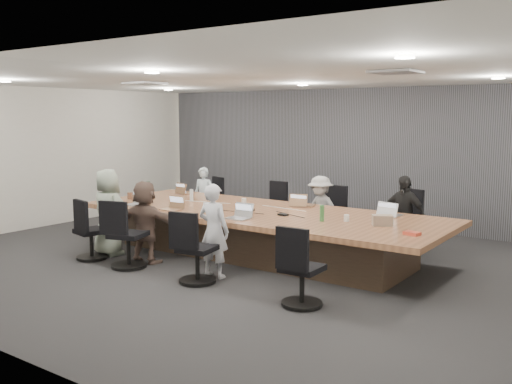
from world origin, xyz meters
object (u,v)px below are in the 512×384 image
Objects in this scene: chair_3 at (411,226)px; chair_5 at (128,240)px; chair_0 at (215,207)px; person_6 at (214,231)px; chair_1 at (273,213)px; bottle_green_right at (322,213)px; laptop_5 at (170,210)px; person_3 at (403,216)px; laptop_4 at (134,205)px; mug_brown at (130,196)px; stapler at (214,212)px; person_2 at (320,210)px; chair_2 at (330,219)px; bottle_green_left at (148,189)px; chair_4 at (91,236)px; snack_packet at (412,233)px; person_5 at (145,222)px; chair_6 at (197,254)px; canvas_bag at (382,220)px; chair_7 at (302,275)px; laptop_6 at (238,218)px; laptop_2 at (304,206)px; person_4 at (108,212)px; conference_table at (260,231)px; laptop_3 at (390,215)px; bottle_clear at (191,195)px; laptop_0 at (185,193)px; person_0 at (204,197)px.

chair_5 is (-3.05, -3.40, -0.01)m from chair_3.
chair_0 is 3.95m from person_6.
chair_1 is 2.93m from bottle_green_right.
chair_3 is at bearing 35.12° from laptop_5.
person_3 is 4.40× the size of laptop_4.
mug_brown is (-4.51, -2.02, 0.38)m from chair_3.
stapler is (-0.56, 0.68, 0.11)m from person_6.
person_6 reaches higher than person_2.
chair_2 reaches higher than chair_1.
chair_1 is at bearing 176.22° from person_2.
bottle_green_left is at bearing 42.92° from chair_1.
person_2 reaches higher than chair_3.
chair_4 is 4.88m from snack_packet.
chair_3 is 4.32m from person_5.
chair_0 is 3.72× the size of snack_packet.
chair_6 is 2.88× the size of canvas_bag.
canvas_bag is (0.23, -1.74, 0.39)m from chair_3.
person_2 reaches higher than mug_brown.
chair_7 is (1.45, -3.40, 0.00)m from chair_2.
snack_packet is (3.84, 0.94, 0.13)m from person_5.
chair_4 is 0.56× the size of person_6.
chair_3 is 3.29m from stapler.
chair_3 is 2.62× the size of laptop_6.
bottle_green_left reaches higher than chair_4.
chair_2 is 2.43× the size of laptop_2.
mug_brown is at bearing 179.04° from snack_packet.
mug_brown is 0.74× the size of stapler.
chair_3 is 1.79m from canvas_bag.
chair_1 is at bearing -5.48° from chair_2.
chair_1 is 0.53× the size of person_4.
bottle_green_left is (-2.65, 0.13, 0.48)m from conference_table.
person_3 is 0.56m from laptop_3.
canvas_bag is (4.42, -1.74, 0.45)m from chair_0.
laptop_4 is 1.39× the size of bottle_clear.
laptop_0 is 1.11× the size of canvas_bag.
chair_2 is 3.07m from person_6.
laptop_0 is at bearing 169.31° from canvas_bag.
conference_table is at bearing 101.06° from laptop_6.
snack_packet is at bearing 13.00° from stapler.
person_6 is at bearing 110.32° from chair_1.
person_6 is (-1.70, -2.15, -0.09)m from laptop_3.
laptop_6 is at bearing 149.46° from chair_7.
chair_2 is at bearing -178.68° from chair_1.
canvas_bag is (2.49, 0.63, 0.04)m from stapler.
chair_1 is 0.62× the size of person_0.
person_5 is 3.54m from canvas_bag.
snack_packet is (5.30, -0.54, -0.12)m from bottle_green_left.
person_0 is 4.19m from person_3.
person_3 reaches higher than laptop_2.
chair_3 is at bearing -160.41° from chair_0.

